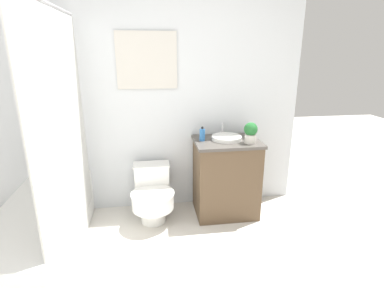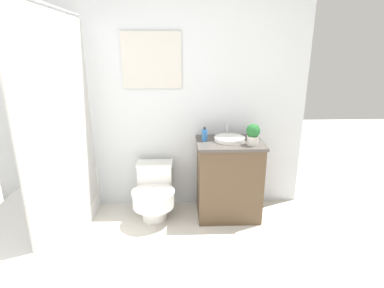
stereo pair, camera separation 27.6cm
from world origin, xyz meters
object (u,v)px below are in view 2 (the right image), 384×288
Objects in this scene: soap_bottle at (205,135)px; toilet at (154,193)px; potted_plant at (253,134)px; sink at (229,139)px.

toilet is at bearing -174.16° from soap_bottle.
potted_plant is (0.45, -0.14, 0.05)m from soap_bottle.
sink is 1.65× the size of potted_plant.
potted_plant is at bearing -35.98° from sink.
soap_bottle is 0.47m from potted_plant.
soap_bottle reaches higher than sink.
potted_plant is at bearing -17.97° from soap_bottle.
toilet is 0.79m from soap_bottle.
potted_plant reaches higher than toilet.
soap_bottle is (-0.25, 0.00, 0.04)m from sink.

